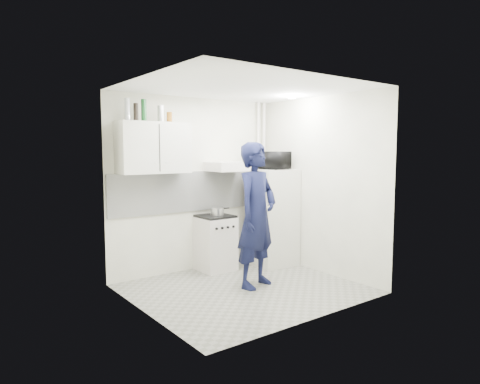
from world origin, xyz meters
TOP-DOWN VIEW (x-y plane):
  - floor at (0.00, 0.00)m, footprint 2.80×2.80m
  - ceiling at (0.00, 0.00)m, footprint 2.80×2.80m
  - wall_back at (0.00, 1.25)m, footprint 2.80×0.00m
  - wall_left at (-1.40, 0.00)m, footprint 0.00×2.60m
  - wall_right at (1.40, 0.00)m, footprint 0.00×2.60m
  - person at (0.21, 0.02)m, footprint 0.81×0.65m
  - stove at (0.20, 1.00)m, footprint 0.51×0.51m
  - fridge at (1.10, 0.72)m, footprint 0.68×0.68m
  - stove_top at (0.20, 1.00)m, footprint 0.49×0.49m
  - saucepan at (0.25, 1.01)m, footprint 0.20×0.20m
  - microwave at (1.10, 0.72)m, footprint 0.53×0.38m
  - bottle_a at (-1.12, 1.07)m, footprint 0.07×0.07m
  - bottle_b at (-1.00, 1.07)m, footprint 0.06×0.06m
  - bottle_c at (-0.88, 1.07)m, footprint 0.07×0.07m
  - canister_a at (-0.64, 1.07)m, footprint 0.09×0.09m
  - canister_b at (-0.50, 1.07)m, footprint 0.08×0.08m
  - upper_cabinet at (-0.75, 1.07)m, footprint 1.00×0.35m
  - range_hood at (0.45, 1.00)m, footprint 0.60×0.50m
  - backsplash at (0.00, 1.24)m, footprint 2.74×0.03m
  - pipe_a at (1.30, 1.17)m, footprint 0.05×0.05m
  - pipe_b at (1.18, 1.17)m, footprint 0.04×0.04m
  - ceiling_spot_fixture at (1.00, 0.20)m, footprint 0.10×0.10m

SIDE VIEW (x-z plane):
  - floor at x=0.00m, z-range 0.00..0.00m
  - stove at x=0.20m, z-range 0.00..0.81m
  - fridge at x=1.10m, z-range 0.00..1.52m
  - stove_top at x=0.20m, z-range 0.81..0.84m
  - saucepan at x=0.25m, z-range 0.84..0.95m
  - person at x=0.21m, z-range 0.00..1.92m
  - backsplash at x=0.00m, z-range 0.90..1.50m
  - wall_left at x=-1.40m, z-range 0.00..2.60m
  - wall_right at x=1.40m, z-range 0.00..2.60m
  - pipe_a at x=1.30m, z-range 0.00..2.60m
  - pipe_b at x=1.18m, z-range 0.00..2.60m
  - wall_back at x=0.00m, z-range -0.10..2.70m
  - range_hood at x=0.45m, z-range 1.50..1.64m
  - microwave at x=1.10m, z-range 1.52..1.80m
  - upper_cabinet at x=-0.75m, z-range 1.50..2.20m
  - canister_b at x=-0.50m, z-range 2.20..2.35m
  - canister_a at x=-0.64m, z-range 2.20..2.43m
  - bottle_b at x=-1.00m, z-range 2.20..2.44m
  - bottle_a at x=-1.12m, z-range 2.20..2.49m
  - bottle_c at x=-0.88m, z-range 2.20..2.50m
  - ceiling_spot_fixture at x=1.00m, z-range 2.56..2.58m
  - ceiling at x=0.00m, z-range 2.60..2.60m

